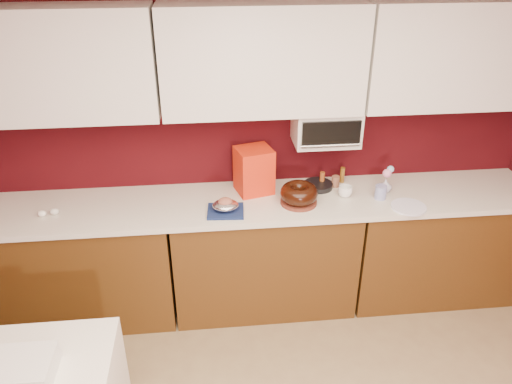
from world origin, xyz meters
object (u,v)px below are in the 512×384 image
object	(u,v)px
bundt_cake	(299,193)
foil_ham_nest	(225,205)
pandoro_box	(254,170)
flower_vase	(385,185)
coffee_mug	(345,190)
newspaper_stack	(20,370)
toaster_oven	(326,126)
blue_jar	(381,192)

from	to	relation	value
bundt_cake	foil_ham_nest	xyz separation A→B (m)	(-0.51, -0.07, -0.03)
pandoro_box	flower_vase	xyz separation A→B (m)	(0.95, -0.11, -0.11)
bundt_cake	coffee_mug	world-z (taller)	bundt_cake
foil_ham_nest	newspaper_stack	size ratio (longest dim) A/B	0.58
foil_ham_nest	flower_vase	xyz separation A→B (m)	(1.17, 0.18, 0.00)
toaster_oven	flower_vase	distance (m)	0.62
bundt_cake	flower_vase	bearing A→B (deg)	9.13
blue_jar	foil_ham_nest	bearing A→B (deg)	-175.70
toaster_oven	newspaper_stack	world-z (taller)	toaster_oven
toaster_oven	blue_jar	size ratio (longest dim) A/B	4.59
toaster_oven	pandoro_box	world-z (taller)	toaster_oven
toaster_oven	coffee_mug	xyz separation A→B (m)	(0.13, -0.18, -0.43)
toaster_oven	pandoro_box	xyz separation A→B (m)	(-0.51, -0.02, -0.31)
pandoro_box	newspaper_stack	bearing A→B (deg)	-145.19
foil_ham_nest	flower_vase	world-z (taller)	flower_vase
bundt_cake	blue_jar	xyz separation A→B (m)	(0.59, 0.01, -0.03)
pandoro_box	coffee_mug	world-z (taller)	pandoro_box
coffee_mug	blue_jar	xyz separation A→B (m)	(0.24, -0.05, 0.00)
bundt_cake	coffee_mug	size ratio (longest dim) A/B	2.68
toaster_oven	bundt_cake	world-z (taller)	toaster_oven
foil_ham_nest	blue_jar	distance (m)	1.10
bundt_cake	flower_vase	distance (m)	0.66
foil_ham_nest	flower_vase	distance (m)	1.18
foil_ham_nest	pandoro_box	distance (m)	0.38
bundt_cake	coffee_mug	distance (m)	0.35
pandoro_box	coffee_mug	distance (m)	0.67
bundt_cake	coffee_mug	xyz separation A→B (m)	(0.35, 0.06, -0.03)
coffee_mug	newspaper_stack	bearing A→B (deg)	-145.14
coffee_mug	newspaper_stack	size ratio (longest dim) A/B	0.32
pandoro_box	blue_jar	size ratio (longest dim) A/B	3.39
pandoro_box	newspaper_stack	distance (m)	1.93
blue_jar	bundt_cake	bearing A→B (deg)	-178.88
bundt_cake	blue_jar	world-z (taller)	bundt_cake
foil_ham_nest	toaster_oven	bearing A→B (deg)	23.03
flower_vase	coffee_mug	bearing A→B (deg)	-172.34
flower_vase	pandoro_box	bearing A→B (deg)	173.34
flower_vase	newspaper_stack	xyz separation A→B (m)	(-2.18, -1.35, -0.15)
pandoro_box	flower_vase	world-z (taller)	pandoro_box
coffee_mug	flower_vase	size ratio (longest dim) A/B	0.86
pandoro_box	flower_vase	distance (m)	0.96
pandoro_box	toaster_oven	bearing A→B (deg)	-12.24
flower_vase	blue_jar	bearing A→B (deg)	-125.18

